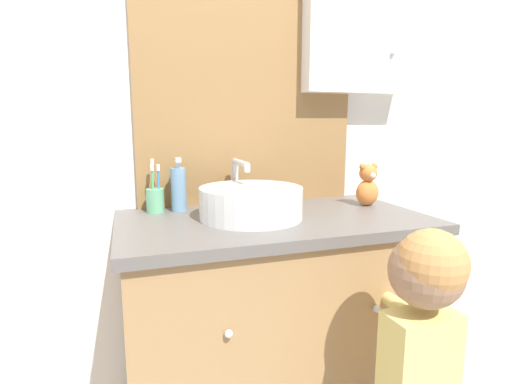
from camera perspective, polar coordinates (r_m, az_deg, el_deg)
name	(u,v)px	position (r m, az deg, el deg)	size (l,w,h in m)	color
wall_back	(253,106)	(1.65, -0.41, 12.24)	(3.20, 0.18, 2.50)	silver
vanity_counter	(273,334)	(1.55, 2.49, -19.67)	(1.05, 0.58, 0.89)	#A37A4C
sink_basin	(251,202)	(1.36, -0.74, -1.39)	(0.35, 0.40, 0.19)	white
toothbrush_holder	(155,199)	(1.49, -14.21, -0.94)	(0.06, 0.06, 0.19)	#66B27F
soap_dispenser	(179,189)	(1.49, -11.00, 0.46)	(0.06, 0.06, 0.20)	#6B93B2
child_figure	(420,354)	(1.19, 22.39, -20.66)	(0.19, 0.46, 0.96)	slate
teddy_bear	(368,186)	(1.62, 15.66, 0.88)	(0.09, 0.08, 0.17)	orange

